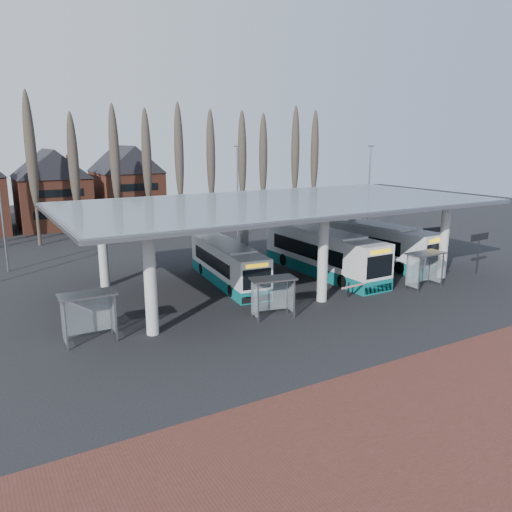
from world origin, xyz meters
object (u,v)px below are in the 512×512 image
bus_2 (322,253)px  bus_3 (371,244)px  bus_1 (228,264)px  shelter_1 (272,288)px  shelter_0 (88,306)px  shelter_2 (424,262)px

bus_2 → bus_3: bearing=7.7°
bus_1 → shelter_1: 8.41m
bus_3 → shelter_0: 26.67m
shelter_1 → shelter_2: size_ratio=1.00×
bus_2 → shelter_2: (3.90, -7.14, 0.27)m
bus_2 → bus_3: bus_2 is taller
bus_1 → shelter_1: size_ratio=3.82×
shelter_1 → shelter_0: bearing=-179.1°
bus_2 → bus_3: 6.25m
bus_1 → shelter_1: bus_1 is taller
shelter_1 → shelter_2: bearing=9.1°
bus_3 → shelter_1: size_ratio=4.43×
shelter_0 → shelter_1: shelter_0 is taller
shelter_1 → shelter_2: (13.02, -0.26, 0.12)m
bus_1 → shelter_2: 14.68m
shelter_2 → bus_1: bearing=142.9°
bus_2 → shelter_1: 11.42m
bus_2 → bus_3: size_ratio=1.00×
bus_3 → shelter_1: bearing=-159.9°
bus_2 → shelter_1: bearing=-143.2°
bus_1 → shelter_2: bus_1 is taller
shelter_0 → bus_3: bearing=14.4°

